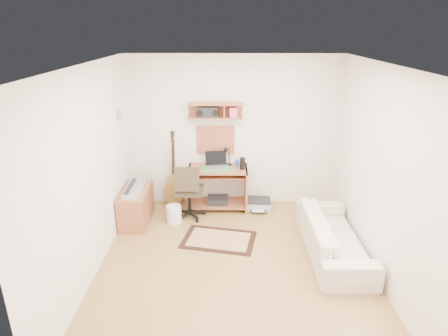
{
  "coord_description": "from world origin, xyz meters",
  "views": [
    {
      "loc": [
        -0.11,
        -4.37,
        3.02
      ],
      "look_at": [
        -0.15,
        1.05,
        1.0
      ],
      "focal_mm": 30.82,
      "sensor_mm": 36.0,
      "label": 1
    }
  ],
  "objects_px": {
    "printer": "(258,204)",
    "sofa": "(334,230)",
    "desk": "(218,188)",
    "task_chair": "(189,190)",
    "cabinet": "(136,206)"
  },
  "relations": [
    {
      "from": "desk",
      "to": "task_chair",
      "type": "distance_m",
      "value": 0.57
    },
    {
      "from": "desk",
      "to": "printer",
      "type": "distance_m",
      "value": 0.76
    },
    {
      "from": "sofa",
      "to": "desk",
      "type": "bearing_deg",
      "value": 49.16
    },
    {
      "from": "printer",
      "to": "cabinet",
      "type": "bearing_deg",
      "value": -163.99
    },
    {
      "from": "desk",
      "to": "task_chair",
      "type": "height_order",
      "value": "task_chair"
    },
    {
      "from": "cabinet",
      "to": "printer",
      "type": "height_order",
      "value": "cabinet"
    },
    {
      "from": "cabinet",
      "to": "printer",
      "type": "bearing_deg",
      "value": 13.03
    },
    {
      "from": "printer",
      "to": "sofa",
      "type": "distance_m",
      "value": 1.71
    },
    {
      "from": "desk",
      "to": "cabinet",
      "type": "xyz_separation_m",
      "value": [
        -1.32,
        -0.48,
        -0.1
      ]
    },
    {
      "from": "desk",
      "to": "sofa",
      "type": "xyz_separation_m",
      "value": [
        1.64,
        -1.42,
        -0.01
      ]
    },
    {
      "from": "cabinet",
      "to": "sofa",
      "type": "height_order",
      "value": "sofa"
    },
    {
      "from": "task_chair",
      "to": "printer",
      "type": "distance_m",
      "value": 1.27
    },
    {
      "from": "task_chair",
      "to": "printer",
      "type": "relative_size",
      "value": 2.21
    },
    {
      "from": "task_chair",
      "to": "cabinet",
      "type": "distance_m",
      "value": 0.9
    },
    {
      "from": "cabinet",
      "to": "sofa",
      "type": "bearing_deg",
      "value": -17.51
    }
  ]
}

